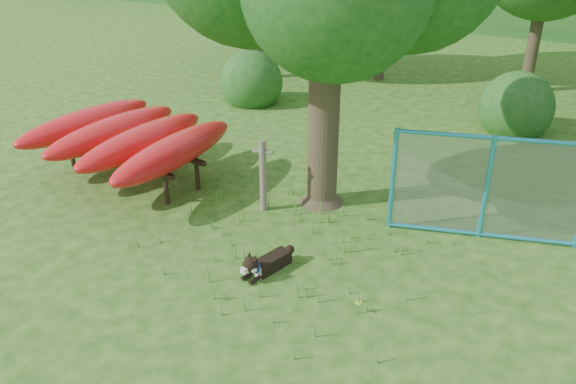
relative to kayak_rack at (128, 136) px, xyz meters
The scene contains 8 objects.
ground 4.49m from the kayak_rack, 24.84° to the right, with size 80.00×80.00×0.00m, color #265210.
wooden_post 3.12m from the kayak_rack, ahead, with size 0.37×0.18×1.34m.
kayak_rack is the anchor object (origin of this frame).
husky_dog 4.58m from the kayak_rack, 18.64° to the right, with size 0.40×1.01×0.46m.
fence_section 6.85m from the kayak_rack, 11.43° to the left, with size 2.93×1.09×2.99m.
wildflower_clump 6.15m from the kayak_rack, 15.12° to the right, with size 0.09×0.08×0.20m.
shrub_left 5.82m from the kayak_rack, 100.15° to the left, with size 1.80×1.80×1.80m, color #1D531B.
shrub_mid 9.37m from the kayak_rack, 50.07° to the left, with size 1.80×1.80×1.80m, color #1D531B.
Camera 1 is at (4.35, -5.41, 4.77)m, focal length 35.00 mm.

